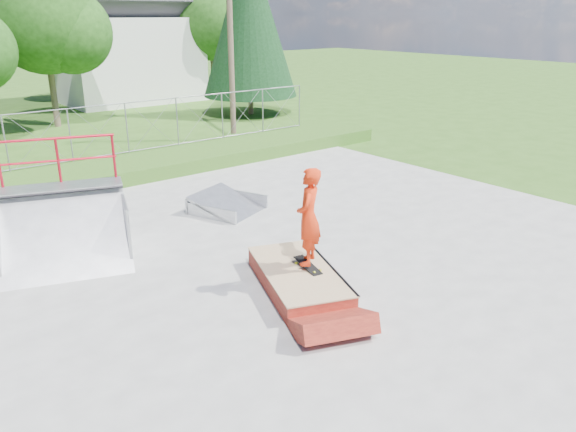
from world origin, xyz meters
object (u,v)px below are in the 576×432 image
Objects in this scene: flat_bank_ramp at (228,204)px; skater at (309,220)px; grind_box at (298,279)px; quarter_pipe at (62,208)px.

skater is (-1.26, -4.83, 1.19)m from flat_bank_ramp.
flat_bank_ramp is at bearing 94.29° from grind_box.
grind_box is 1.61× the size of skater.
flat_bank_ramp is (1.46, 4.78, 0.04)m from grind_box.
grind_box is at bearing -33.18° from quarter_pipe.
grind_box is at bearing -55.91° from skater.
flat_bank_ramp is at bearing -144.29° from skater.
quarter_pipe is (-3.16, 4.11, 1.10)m from grind_box.
skater is at bearing 5.08° from grind_box.
flat_bank_ramp is (4.62, 0.67, -1.06)m from quarter_pipe.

